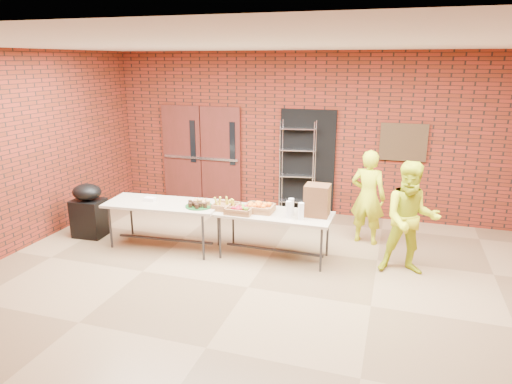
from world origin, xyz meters
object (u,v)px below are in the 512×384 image
(wire_rack, at_px, (297,168))
(volunteer_woman, at_px, (368,197))
(volunteer_man, at_px, (411,219))
(table_right, at_px, (274,217))
(covered_grill, at_px, (89,210))
(table_left, at_px, (164,206))
(coffee_dispenser, at_px, (317,200))

(wire_rack, relative_size, volunteer_woman, 1.18)
(wire_rack, bearing_deg, volunteer_woman, -47.85)
(wire_rack, relative_size, volunteer_man, 1.14)
(wire_rack, distance_m, volunteer_woman, 1.87)
(table_right, relative_size, covered_grill, 1.89)
(table_left, xyz_separation_m, volunteer_woman, (3.18, 1.21, 0.10))
(table_left, xyz_separation_m, volunteer_man, (3.85, 0.19, 0.13))
(coffee_dispenser, xyz_separation_m, covered_grill, (-4.00, -0.19, -0.50))
(table_right, relative_size, volunteer_man, 1.08)
(table_left, bearing_deg, volunteer_woman, 16.36)
(table_left, relative_size, covered_grill, 2.02)
(covered_grill, xyz_separation_m, volunteer_man, (5.36, 0.16, 0.36))
(wire_rack, xyz_separation_m, volunteer_man, (2.14, -2.17, -0.11))
(volunteer_woman, distance_m, volunteer_man, 1.22)
(table_left, xyz_separation_m, covered_grill, (-1.50, 0.03, -0.23))
(table_left, height_order, volunteer_man, volunteer_man)
(coffee_dispenser, height_order, covered_grill, coffee_dispenser)
(coffee_dispenser, bearing_deg, table_left, -174.93)
(table_left, height_order, coffee_dispenser, coffee_dispenser)
(table_left, relative_size, volunteer_woman, 1.20)
(wire_rack, bearing_deg, covered_grill, -153.87)
(coffee_dispenser, xyz_separation_m, volunteer_woman, (0.69, 0.99, -0.17))
(covered_grill, bearing_deg, wire_rack, 32.37)
(coffee_dispenser, relative_size, covered_grill, 0.51)
(table_right, height_order, volunteer_man, volunteer_man)
(wire_rack, height_order, volunteer_woman, wire_rack)
(wire_rack, xyz_separation_m, coffee_dispenser, (0.78, -2.14, 0.03))
(table_left, distance_m, table_right, 1.86)
(wire_rack, relative_size, table_left, 0.98)
(table_left, distance_m, volunteer_woman, 3.41)
(volunteer_woman, bearing_deg, covered_grill, 26.08)
(covered_grill, distance_m, volunteer_woman, 4.84)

